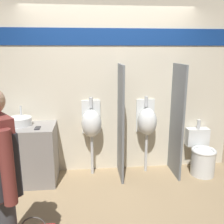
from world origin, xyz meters
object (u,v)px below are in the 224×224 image
Objects in this scene: sink_basin at (20,121)px; urinal_far at (147,122)px; cell_phone at (38,128)px; urinal_near_counter at (91,124)px; toilet at (202,156)px.

urinal_far reaches higher than sink_basin.
urinal_near_counter reaches higher than cell_phone.
urinal_far reaches higher than toilet.
urinal_near_counter is at bearing 19.39° from cell_phone.
toilet is at bearing -5.35° from urinal_near_counter.
cell_phone reaches higher than toilet.
sink_basin is 2.79m from toilet.
sink_basin reaches higher than toilet.
toilet is at bearing -1.48° from sink_basin.
cell_phone is 0.79m from urinal_near_counter.
urinal_near_counter is at bearing 4.99° from sink_basin.
cell_phone is 0.12× the size of urinal_near_counter.
urinal_near_counter is (1.02, 0.09, -0.09)m from sink_basin.
sink_basin is at bearing 178.52° from toilet.
toilet is (2.72, -0.07, -0.62)m from sink_basin.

